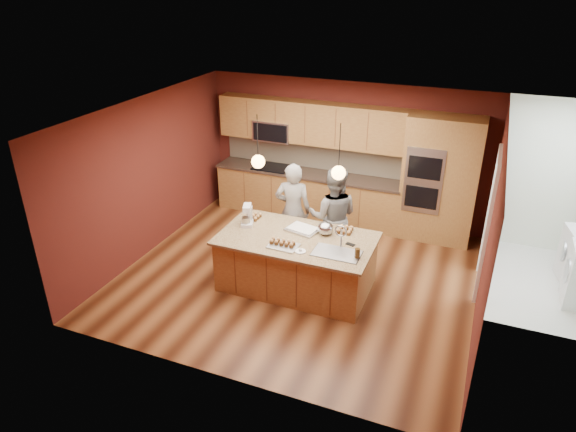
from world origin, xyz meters
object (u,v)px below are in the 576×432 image
at_px(person_left, 293,211).
at_px(person_right, 333,217).
at_px(island, 297,262).
at_px(stand_mixer, 247,216).
at_px(mixing_bowl, 325,228).

xyz_separation_m(person_left, person_right, (0.71, 0.00, 0.01)).
bearing_deg(island, person_left, 115.26).
bearing_deg(person_right, stand_mixer, 22.52).
bearing_deg(stand_mixer, person_right, 14.45).
bearing_deg(person_right, mixing_bowl, 84.82).
bearing_deg(stand_mixer, island, -27.19).
distance_m(island, stand_mixer, 1.06).
xyz_separation_m(person_left, mixing_bowl, (0.79, -0.65, 0.12)).
distance_m(person_left, mixing_bowl, 1.03).
distance_m(person_right, mixing_bowl, 0.66).
height_order(person_left, stand_mixer, person_left).
xyz_separation_m(island, stand_mixer, (-0.89, 0.11, 0.57)).
bearing_deg(mixing_bowl, stand_mixer, -172.93).
bearing_deg(island, mixing_bowl, 37.09).
relative_size(person_left, mixing_bowl, 6.84).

